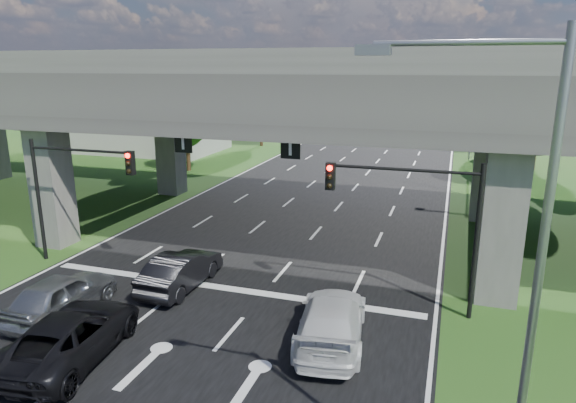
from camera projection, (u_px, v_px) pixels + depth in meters
The scene contains 19 objects.
ground at pixel (185, 327), 18.95m from camera, with size 160.00×160.00×0.00m, color #234E19.
road at pixel (275, 241), 28.13m from camera, with size 18.00×120.00×0.03m, color black.
overpass at pixel (286, 92), 27.94m from camera, with size 80.00×15.00×10.00m.
warehouse at pixel (133, 132), 58.37m from camera, with size 20.00×10.00×4.00m, color #9E9E99.
signal_right at pixel (417, 208), 19.15m from camera, with size 5.76×0.54×6.00m.
signal_left at pixel (72, 180), 23.84m from camera, with size 5.76×0.54×6.00m.
streetlight_near at pixel (513, 273), 8.91m from camera, with size 3.38×0.25×10.00m.
streetlight_far at pixel (473, 116), 36.48m from camera, with size 3.38×0.25×10.00m.
streetlight_beyond at pixel (470, 101), 51.18m from camera, with size 3.38×0.25×10.00m.
tree_left_near at pixel (187, 118), 45.78m from camera, with size 4.50×4.50×7.80m.
tree_left_mid at pixel (199, 116), 54.19m from camera, with size 3.91×3.90×6.76m.
tree_left_far at pixel (261, 102), 60.10m from camera, with size 4.80×4.80×8.32m.
tree_right_near at pixel (511, 130), 39.62m from camera, with size 4.20×4.20×7.28m.
tree_right_mid at pixel (538, 125), 46.16m from camera, with size 3.91×3.90×6.76m.
tree_right_far at pixel (488, 109), 54.54m from camera, with size 4.50×4.50×7.80m.
car_silver at pixel (61, 295), 19.58m from camera, with size 1.95×4.84×1.65m, color #A0A2A7.
car_dark at pixel (181, 270), 22.03m from camera, with size 1.67×4.79×1.58m, color black.
car_white at pixel (332, 320), 17.70m from camera, with size 2.24×5.51×1.60m, color silver.
car_trailing at pixel (71, 336), 16.70m from camera, with size 2.62×5.69×1.58m, color black.
Camera 1 is at (8.93, -15.10, 9.35)m, focal length 32.00 mm.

